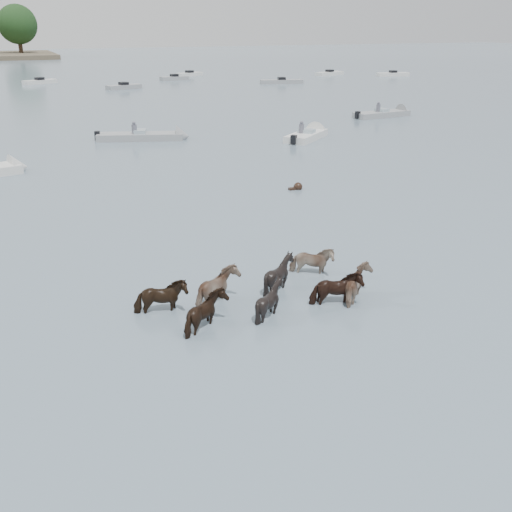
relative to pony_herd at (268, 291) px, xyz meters
name	(u,v)px	position (x,y,z in m)	size (l,w,h in m)	color
ground	(276,333)	(-0.57, -1.74, -0.37)	(400.00, 400.00, 0.00)	#49596A
pony_herd	(268,291)	(0.00, 0.00, 0.00)	(7.14, 3.62, 1.34)	black
swimming_pony	(297,187)	(6.68, 10.90, -0.27)	(0.72, 0.44, 0.44)	black
motorboat_c	(152,137)	(3.47, 26.88, -0.14)	(6.59, 3.59, 1.92)	gray
motorboat_d	(310,135)	(14.07, 23.02, -0.14)	(4.80, 4.32, 1.92)	silver
motorboat_e	(389,114)	(25.52, 29.44, -0.14)	(5.97, 2.05, 1.92)	gray
distant_flotilla	(48,84)	(0.56, 69.34, -0.11)	(108.75, 29.96, 0.93)	silver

